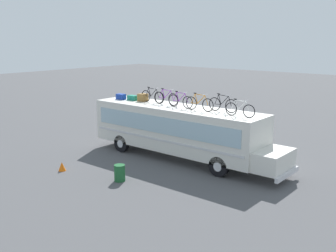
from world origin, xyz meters
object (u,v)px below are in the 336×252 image
object	(u,v)px
luggage_bag_1	(121,97)
rooftop_bicycle_4	(199,103)
luggage_bag_2	(133,98)
rooftop_bicycle_1	(152,96)
rooftop_bicycle_6	(240,109)
traffic_cone	(62,166)
trash_bin	(120,173)
rooftop_bicycle_2	(166,98)
rooftop_bicycle_5	(223,104)
rooftop_bicycle_3	(180,101)
bus	(180,129)
luggage_bag_3	(143,97)

from	to	relation	value
luggage_bag_1	rooftop_bicycle_4	xyz separation A→B (m)	(6.19, -0.08, 0.22)
luggage_bag_1	luggage_bag_2	size ratio (longest dim) A/B	0.94
rooftop_bicycle_1	rooftop_bicycle_6	distance (m)	6.38
luggage_bag_2	traffic_cone	xyz separation A→B (m)	(0.42, -5.84, -2.97)
rooftop_bicycle_4	trash_bin	distance (m)	5.75
rooftop_bicycle_2	traffic_cone	size ratio (longest dim) A/B	3.71
rooftop_bicycle_5	luggage_bag_2	bearing A→B (deg)	-178.18
rooftop_bicycle_2	rooftop_bicycle_5	size ratio (longest dim) A/B	1.01
rooftop_bicycle_3	rooftop_bicycle_5	xyz separation A→B (m)	(2.54, 0.43, 0.01)
rooftop_bicycle_2	rooftop_bicycle_4	distance (m)	2.68
bus	trash_bin	size ratio (longest dim) A/B	14.94
trash_bin	rooftop_bicycle_5	bearing A→B (deg)	63.06
rooftop_bicycle_5	rooftop_bicycle_6	bearing A→B (deg)	-23.73
rooftop_bicycle_5	rooftop_bicycle_1	bearing A→B (deg)	-179.08
rooftop_bicycle_6	traffic_cone	distance (m)	9.81
rooftop_bicycle_5	luggage_bag_3	bearing A→B (deg)	-179.12
rooftop_bicycle_1	rooftop_bicycle_6	bearing A→B (deg)	-4.72
bus	rooftop_bicycle_4	distance (m)	2.27
rooftop_bicycle_4	rooftop_bicycle_1	bearing A→B (deg)	173.65
rooftop_bicycle_2	rooftop_bicycle_3	size ratio (longest dim) A/B	1.03
bus	rooftop_bicycle_5	bearing A→B (deg)	6.94
rooftop_bicycle_3	rooftop_bicycle_4	distance (m)	1.37
luggage_bag_3	luggage_bag_2	bearing A→B (deg)	-171.30
luggage_bag_1	rooftop_bicycle_1	size ratio (longest dim) A/B	0.33
rooftop_bicycle_5	rooftop_bicycle_6	distance (m)	1.50
luggage_bag_1	rooftop_bicycle_2	xyz separation A→B (m)	(3.54, 0.29, 0.22)
traffic_cone	trash_bin	bearing A→B (deg)	14.20
rooftop_bicycle_2	rooftop_bicycle_3	xyz separation A→B (m)	(1.28, -0.29, -0.01)
luggage_bag_2	rooftop_bicycle_4	bearing A→B (deg)	-3.16
rooftop_bicycle_1	trash_bin	distance (m)	6.38
luggage_bag_1	rooftop_bicycle_3	xyz separation A→B (m)	(4.82, 0.00, 0.21)
trash_bin	rooftop_bicycle_4	bearing A→B (deg)	72.66
rooftop_bicycle_1	rooftop_bicycle_5	xyz separation A→B (m)	(4.99, 0.08, 0.01)
rooftop_bicycle_4	rooftop_bicycle_6	distance (m)	2.55
rooftop_bicycle_4	rooftop_bicycle_6	xyz separation A→B (m)	(2.55, -0.10, -0.02)
rooftop_bicycle_2	rooftop_bicycle_5	distance (m)	3.83
rooftop_bicycle_6	traffic_cone	xyz separation A→B (m)	(-7.50, -5.45, -3.19)
luggage_bag_1	rooftop_bicycle_5	xyz separation A→B (m)	(7.36, 0.43, 0.23)
bus	rooftop_bicycle_6	bearing A→B (deg)	-3.98
rooftop_bicycle_1	traffic_cone	size ratio (longest dim) A/B	3.67
rooftop_bicycle_3	rooftop_bicycle_4	bearing A→B (deg)	-3.30
rooftop_bicycle_3	rooftop_bicycle_4	size ratio (longest dim) A/B	0.95
bus	rooftop_bicycle_1	world-z (taller)	rooftop_bicycle_1
bus	luggage_bag_1	xyz separation A→B (m)	(-4.70, -0.10, 1.47)
rooftop_bicycle_4	traffic_cone	distance (m)	8.10
rooftop_bicycle_4	rooftop_bicycle_6	world-z (taller)	rooftop_bicycle_4
rooftop_bicycle_1	trash_bin	bearing A→B (deg)	-65.11
rooftop_bicycle_6	rooftop_bicycle_3	bearing A→B (deg)	177.38
bus	trash_bin	world-z (taller)	bus
rooftop_bicycle_4	rooftop_bicycle_5	world-z (taller)	rooftop_bicycle_5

